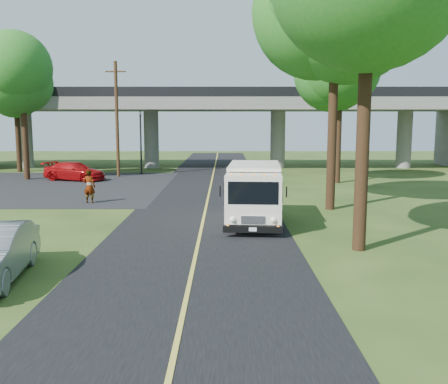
{
  "coord_description": "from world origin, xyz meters",
  "views": [
    {
      "loc": [
        0.93,
        -15.5,
        4.29
      ],
      "look_at": [
        0.92,
        3.76,
        1.6
      ],
      "focal_mm": 40.0,
      "sensor_mm": 36.0,
      "label": 1
    }
  ],
  "objects_px": {
    "step_van": "(254,192)",
    "tree_right_mid": "(341,8)",
    "utility_pole": "(117,119)",
    "pedestrian": "(89,186)",
    "traffic_signal": "(141,136)",
    "tree_left_far": "(17,85)",
    "red_sedan": "(75,171)",
    "tree_left_lot": "(23,73)",
    "tree_right_far": "(344,64)"
  },
  "relations": [
    {
      "from": "red_sedan",
      "to": "pedestrian",
      "type": "bearing_deg",
      "value": -140.82
    },
    {
      "from": "step_van",
      "to": "pedestrian",
      "type": "xyz_separation_m",
      "value": [
        -8.49,
        5.26,
        -0.46
      ]
    },
    {
      "from": "tree_right_mid",
      "to": "tree_left_lot",
      "type": "xyz_separation_m",
      "value": [
        -20.2,
        13.0,
        -1.7
      ]
    },
    {
      "from": "utility_pole",
      "to": "tree_right_far",
      "type": "bearing_deg",
      "value": -14.0
    },
    {
      "from": "traffic_signal",
      "to": "tree_right_mid",
      "type": "height_order",
      "value": "tree_right_mid"
    },
    {
      "from": "utility_pole",
      "to": "step_van",
      "type": "bearing_deg",
      "value": -62.19
    },
    {
      "from": "utility_pole",
      "to": "tree_right_mid",
      "type": "distance_m",
      "value": 21.18
    },
    {
      "from": "tree_left_lot",
      "to": "step_van",
      "type": "height_order",
      "value": "tree_left_lot"
    },
    {
      "from": "tree_left_far",
      "to": "red_sedan",
      "type": "relative_size",
      "value": 2.09
    },
    {
      "from": "red_sedan",
      "to": "step_van",
      "type": "bearing_deg",
      "value": -123.13
    },
    {
      "from": "tree_left_far",
      "to": "red_sedan",
      "type": "distance_m",
      "value": 11.41
    },
    {
      "from": "tree_left_far",
      "to": "utility_pole",
      "type": "bearing_deg",
      "value": -22.43
    },
    {
      "from": "tree_left_lot",
      "to": "tree_left_far",
      "type": "height_order",
      "value": "tree_left_lot"
    },
    {
      "from": "step_van",
      "to": "utility_pole",
      "type": "bearing_deg",
      "value": 121.94
    },
    {
      "from": "utility_pole",
      "to": "tree_right_far",
      "type": "relative_size",
      "value": 0.82
    },
    {
      "from": "red_sedan",
      "to": "pedestrian",
      "type": "relative_size",
      "value": 2.62
    },
    {
      "from": "tree_right_mid",
      "to": "tree_right_far",
      "type": "relative_size",
      "value": 1.16
    },
    {
      "from": "traffic_signal",
      "to": "tree_right_mid",
      "type": "xyz_separation_m",
      "value": [
        12.41,
        -17.16,
        6.41
      ]
    },
    {
      "from": "tree_right_far",
      "to": "step_van",
      "type": "xyz_separation_m",
      "value": [
        -7.0,
        -14.23,
        -6.94
      ]
    },
    {
      "from": "tree_right_mid",
      "to": "tree_left_far",
      "type": "bearing_deg",
      "value": 140.68
    },
    {
      "from": "tree_right_mid",
      "to": "tree_right_far",
      "type": "bearing_deg",
      "value": 75.72
    },
    {
      "from": "pedestrian",
      "to": "tree_left_far",
      "type": "bearing_deg",
      "value": -47.79
    },
    {
      "from": "traffic_signal",
      "to": "tree_right_mid",
      "type": "bearing_deg",
      "value": -54.14
    },
    {
      "from": "traffic_signal",
      "to": "step_van",
      "type": "xyz_separation_m",
      "value": [
        8.2,
        -20.4,
        -1.84
      ]
    },
    {
      "from": "tree_left_far",
      "to": "step_van",
      "type": "distance_m",
      "value": 29.87
    },
    {
      "from": "tree_right_mid",
      "to": "red_sedan",
      "type": "height_order",
      "value": "tree_right_mid"
    },
    {
      "from": "utility_pole",
      "to": "pedestrian",
      "type": "bearing_deg",
      "value": -84.7
    },
    {
      "from": "tree_right_far",
      "to": "red_sedan",
      "type": "height_order",
      "value": "tree_right_far"
    },
    {
      "from": "tree_right_mid",
      "to": "tree_left_far",
      "type": "distance_m",
      "value": 30.07
    },
    {
      "from": "step_van",
      "to": "pedestrian",
      "type": "bearing_deg",
      "value": 152.32
    },
    {
      "from": "step_van",
      "to": "tree_right_mid",
      "type": "bearing_deg",
      "value": 41.72
    },
    {
      "from": "utility_pole",
      "to": "red_sedan",
      "type": "bearing_deg",
      "value": -136.53
    },
    {
      "from": "traffic_signal",
      "to": "tree_right_mid",
      "type": "distance_m",
      "value": 22.13
    },
    {
      "from": "tree_right_far",
      "to": "tree_left_lot",
      "type": "distance_m",
      "value": 23.09
    },
    {
      "from": "red_sedan",
      "to": "tree_left_lot",
      "type": "bearing_deg",
      "value": 102.2
    },
    {
      "from": "step_van",
      "to": "red_sedan",
      "type": "relative_size",
      "value": 1.29
    },
    {
      "from": "utility_pole",
      "to": "tree_left_far",
      "type": "bearing_deg",
      "value": 157.57
    },
    {
      "from": "traffic_signal",
      "to": "tree_left_lot",
      "type": "xyz_separation_m",
      "value": [
        -7.79,
        -4.16,
        4.7
      ]
    },
    {
      "from": "traffic_signal",
      "to": "red_sedan",
      "type": "distance_m",
      "value": 6.71
    },
    {
      "from": "traffic_signal",
      "to": "utility_pole",
      "type": "distance_m",
      "value": 2.86
    },
    {
      "from": "tree_right_mid",
      "to": "step_van",
      "type": "bearing_deg",
      "value": -142.41
    },
    {
      "from": "pedestrian",
      "to": "utility_pole",
      "type": "bearing_deg",
      "value": -74.27
    },
    {
      "from": "tree_left_lot",
      "to": "utility_pole",
      "type": "bearing_deg",
      "value": 18.97
    },
    {
      "from": "tree_right_mid",
      "to": "tree_left_far",
      "type": "xyz_separation_m",
      "value": [
        -23.2,
        19.0,
        -2.16
      ]
    },
    {
      "from": "tree_right_mid",
      "to": "utility_pole",
      "type": "bearing_deg",
      "value": 132.52
    },
    {
      "from": "tree_right_mid",
      "to": "pedestrian",
      "type": "xyz_separation_m",
      "value": [
        -12.69,
        2.03,
        -8.7
      ]
    },
    {
      "from": "tree_right_mid",
      "to": "pedestrian",
      "type": "height_order",
      "value": "tree_right_mid"
    },
    {
      "from": "tree_right_far",
      "to": "tree_left_far",
      "type": "distance_m",
      "value": 27.22
    },
    {
      "from": "tree_right_far",
      "to": "pedestrian",
      "type": "distance_m",
      "value": 19.37
    },
    {
      "from": "tree_right_far",
      "to": "tree_left_lot",
      "type": "height_order",
      "value": "tree_right_far"
    }
  ]
}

